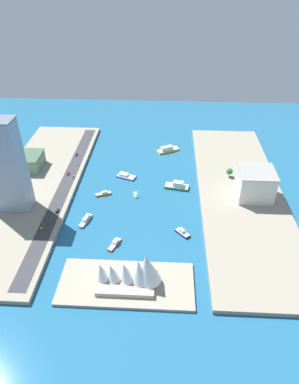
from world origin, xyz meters
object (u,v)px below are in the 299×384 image
Objects in this scene: sailboat_small_white at (136,195)px; ferry_yellow_fast at (168,149)px; catamaran_blue at (126,176)px; opera_landmark at (133,272)px; tower_tall_glass at (3,166)px; patrol_launch_navy at (183,233)px; hotel_broad_white at (255,184)px; pickup_red at (68,173)px; water_taxi_orange at (103,194)px; ferry_green_doubledeck at (177,186)px; taxi_yellow_cab at (42,226)px; yacht_sleek_gray at (86,220)px; suv_black at (57,211)px; terminal_long_green at (26,161)px; traffic_light_waterfront at (79,167)px; van_white at (73,177)px; hatchback_blue at (76,154)px; tugboat_red at (115,244)px.

sailboat_small_white is 0.50× the size of ferry_yellow_fast.
catamaran_blue is 0.46× the size of opera_landmark.
tower_tall_glass reaches higher than ferry_yellow_fast.
patrol_launch_navy is 76.85m from hotel_broad_white.
pickup_red is (162.12, -25.11, -11.19)m from hotel_broad_white.
water_taxi_orange is 101.41m from opera_landmark.
patrol_launch_navy is (-3.28, 60.20, -0.79)m from ferry_green_doubledeck.
pickup_red is (52.46, 2.92, 2.86)m from catamaran_blue.
sailboat_small_white is 80.91m from taxi_yellow_cab.
ferry_yellow_fast is (-61.81, -116.89, 0.57)m from yacht_sleek_gray.
catamaran_blue is 3.88× the size of suv_black.
traffic_light_waterfront is at bearing 176.22° from terminal_long_green.
van_white is (-47.24, 16.05, -5.86)m from terminal_long_green.
water_taxi_orange is at bearing 146.48° from van_white.
hotel_broad_white reaches higher than traffic_light_waterfront.
hotel_broad_white is at bearing 170.16° from terminal_long_green.
ferry_green_doubledeck reaches higher than water_taxi_orange.
yacht_sleek_gray is at bearing 168.35° from tower_tall_glass.
opera_landmark reaches higher than patrol_launch_navy.
traffic_light_waterfront is at bearing -30.09° from sailboat_small_white.
water_taxi_orange is at bearing 120.90° from hatchback_blue.
tower_tall_glass reaches higher than yacht_sleek_gray.
traffic_light_waterfront reaches higher than taxi_yellow_cab.
ferry_yellow_fast is 139.10m from suv_black.
pickup_red is (-41.04, 10.12, -5.87)m from terminal_long_green.
suv_black is at bearing 10.71° from hotel_broad_white.
traffic_light_waterfront is at bearing -11.76° from hotel_broad_white.
tower_tall_glass is at bearing 57.50° from pickup_red.
water_taxi_orange is 1.25× the size of patrol_launch_navy.
van_white is (22.60, -55.91, 2.72)m from yacht_sleek_gray.
hotel_broad_white is at bearing 165.66° from catamaran_blue.
yacht_sleek_gray is 0.60× the size of terminal_long_green.
tower_tall_glass is 196.72m from hotel_broad_white.
taxi_yellow_cab reaches higher than suv_black.
terminal_long_green is at bearing -54.49° from suv_black.
tower_tall_glass is (60.27, -12.42, 38.95)m from yacht_sleek_gray.
patrol_launch_navy is at bearing 170.04° from suv_black.
yacht_sleek_gray is at bearing 62.13° from ferry_yellow_fast.
suv_black is at bearing -32.31° from tugboat_red.
catamaran_blue is at bearing -110.08° from yacht_sleek_gray.
hotel_broad_white is 157.50m from van_white.
traffic_light_waterfront is (-8.69, -6.83, 3.43)m from pickup_red.
taxi_yellow_cab is 19.65m from suv_black.
hatchback_blue reaches higher than tugboat_red.
terminal_long_green is (95.74, -96.17, 8.79)m from tugboat_red.
ferry_green_doubledeck is at bearing 173.29° from pickup_red.
tugboat_red is (9.48, 60.73, 0.24)m from sailboat_small_white.
opera_landmark reaches higher than sailboat_small_white.
patrol_launch_navy is (-50.36, 74.83, -0.00)m from catamaran_blue.
van_white is (30.30, -20.08, 3.02)m from water_taxi_orange.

